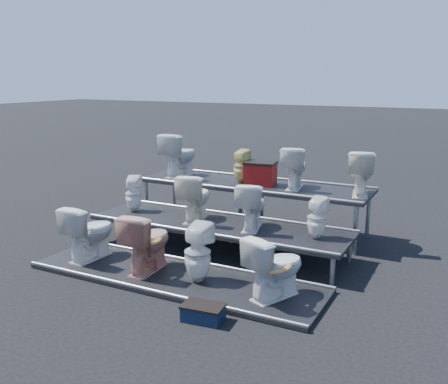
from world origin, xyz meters
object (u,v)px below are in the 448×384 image
at_px(toilet_5, 195,197).
at_px(toilet_6, 252,205).
at_px(toilet_0, 90,232).
at_px(toilet_3, 275,266).
at_px(toilet_8, 180,155).
at_px(red_crate, 260,175).
at_px(toilet_4, 133,194).
at_px(toilet_10, 294,167).
at_px(toilet_11, 361,173).
at_px(toilet_1, 147,241).
at_px(step_stool, 203,314).
at_px(toilet_2, 198,253).
at_px(toilet_9, 241,166).
at_px(toilet_7, 317,218).

relative_size(toilet_5, toilet_6, 1.06).
relative_size(toilet_0, toilet_5, 1.08).
bearing_deg(toilet_0, toilet_3, -176.71).
height_order(toilet_8, red_crate, toilet_8).
distance_m(toilet_4, toilet_8, 1.40).
distance_m(toilet_10, red_crate, 0.64).
distance_m(toilet_5, toilet_11, 2.70).
height_order(toilet_4, toilet_11, toilet_11).
distance_m(toilet_1, toilet_4, 1.80).
height_order(toilet_6, toilet_10, toilet_10).
relative_size(toilet_3, toilet_6, 1.11).
relative_size(toilet_1, step_stool, 1.86).
bearing_deg(toilet_0, red_crate, -119.72).
bearing_deg(red_crate, step_stool, -85.25).
height_order(toilet_2, step_stool, toilet_2).
distance_m(toilet_8, red_crate, 1.71).
bearing_deg(toilet_9, toilet_4, 51.54).
height_order(toilet_4, toilet_7, toilet_4).
height_order(toilet_7, step_stool, toilet_7).
xyz_separation_m(toilet_6, toilet_9, (-0.79, 1.30, 0.34)).
distance_m(toilet_1, toilet_8, 2.92).
bearing_deg(step_stool, toilet_3, 50.93).
relative_size(toilet_11, red_crate, 1.44).
xyz_separation_m(toilet_5, step_stool, (1.36, -2.15, -0.76)).
height_order(toilet_0, toilet_8, toilet_8).
xyz_separation_m(toilet_0, toilet_7, (3.08, 1.30, 0.28)).
relative_size(toilet_4, toilet_8, 0.74).
xyz_separation_m(toilet_3, toilet_11, (0.43, 2.60, 0.77)).
xyz_separation_m(toilet_7, toilet_11, (0.32, 1.30, 0.47)).
bearing_deg(red_crate, toilet_0, -130.78).
height_order(toilet_3, toilet_11, toilet_11).
bearing_deg(toilet_10, step_stool, 82.24).
relative_size(toilet_2, toilet_9, 1.32).
bearing_deg(toilet_11, toilet_5, 17.53).
height_order(toilet_3, red_crate, red_crate).
distance_m(toilet_0, toilet_2, 1.87).
xyz_separation_m(toilet_0, toilet_2, (1.87, 0.00, -0.02)).
distance_m(toilet_10, toilet_11, 1.12).
height_order(toilet_4, red_crate, red_crate).
relative_size(toilet_8, red_crate, 1.62).
xyz_separation_m(toilet_1, toilet_8, (-1.08, 2.60, 0.79)).
height_order(toilet_4, step_stool, toilet_4).
bearing_deg(toilet_4, red_crate, -168.60).
bearing_deg(toilet_3, red_crate, -38.90).
bearing_deg(toilet_1, toilet_3, 176.38).
bearing_deg(toilet_10, toilet_8, -10.18).
bearing_deg(toilet_2, toilet_3, -179.34).
bearing_deg(red_crate, toilet_6, -80.42).
bearing_deg(toilet_2, toilet_10, -98.36).
bearing_deg(toilet_11, red_crate, -10.42).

